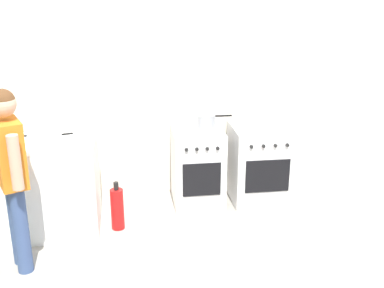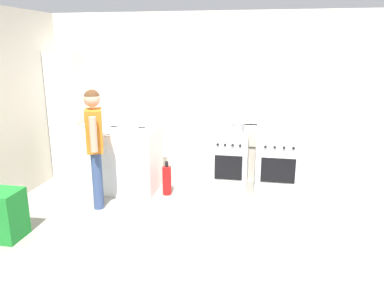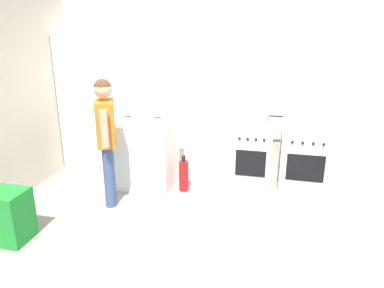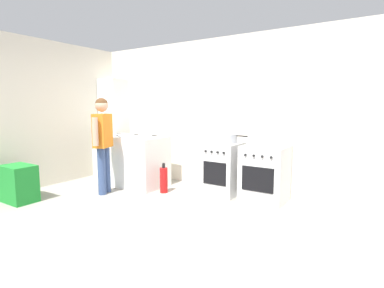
{
  "view_description": "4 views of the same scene",
  "coord_description": "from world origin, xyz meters",
  "px_view_note": "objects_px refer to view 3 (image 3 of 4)",
  "views": [
    {
      "loc": [
        -0.36,
        -3.23,
        2.39
      ],
      "look_at": [
        0.17,
        0.69,
        1.0
      ],
      "focal_mm": 45.0,
      "sensor_mm": 36.0,
      "label": 1
    },
    {
      "loc": [
        0.77,
        -3.85,
        2.11
      ],
      "look_at": [
        -0.07,
        0.68,
        0.89
      ],
      "focal_mm": 35.0,
      "sensor_mm": 36.0,
      "label": 2
    },
    {
      "loc": [
        0.64,
        -3.38,
        2.24
      ],
      "look_at": [
        -0.3,
        0.65,
        0.83
      ],
      "focal_mm": 35.0,
      "sensor_mm": 36.0,
      "label": 3
    },
    {
      "loc": [
        2.54,
        -2.74,
        1.45
      ],
      "look_at": [
        0.12,
        0.98,
        0.88
      ],
      "focal_mm": 28.0,
      "sensor_mm": 36.0,
      "label": 4
    }
  ],
  "objects_px": {
    "person": "(106,133)",
    "recycling_crate_lower": "(6,227)",
    "fire_extinguisher": "(184,175)",
    "larder_cabinet": "(80,103)",
    "pot": "(262,119)",
    "knife_bread": "(113,124)",
    "oven_right": "(304,158)",
    "oven_left": "(252,154)",
    "knife_utility": "(162,118)",
    "recycling_crate_upper": "(1,203)",
    "knife_carving": "(107,115)",
    "knife_chef": "(133,117)"
  },
  "relations": [
    {
      "from": "person",
      "to": "recycling_crate_lower",
      "type": "relative_size",
      "value": 3.02
    },
    {
      "from": "fire_extinguisher",
      "to": "larder_cabinet",
      "type": "distance_m",
      "value": 2.03
    },
    {
      "from": "pot",
      "to": "fire_extinguisher",
      "type": "height_order",
      "value": "pot"
    },
    {
      "from": "recycling_crate_lower",
      "to": "knife_bread",
      "type": "bearing_deg",
      "value": 68.17
    },
    {
      "from": "oven_right",
      "to": "larder_cabinet",
      "type": "distance_m",
      "value": 3.4
    },
    {
      "from": "larder_cabinet",
      "to": "oven_left",
      "type": "bearing_deg",
      "value": -2.21
    },
    {
      "from": "knife_utility",
      "to": "recycling_crate_upper",
      "type": "bearing_deg",
      "value": -120.66
    },
    {
      "from": "recycling_crate_lower",
      "to": "larder_cabinet",
      "type": "bearing_deg",
      "value": 96.37
    },
    {
      "from": "knife_carving",
      "to": "larder_cabinet",
      "type": "relative_size",
      "value": 0.15
    },
    {
      "from": "knife_utility",
      "to": "person",
      "type": "distance_m",
      "value": 0.99
    },
    {
      "from": "oven_right",
      "to": "larder_cabinet",
      "type": "xyz_separation_m",
      "value": [
        -3.35,
        0.1,
        0.57
      ]
    },
    {
      "from": "knife_carving",
      "to": "recycling_crate_upper",
      "type": "distance_m",
      "value": 1.96
    },
    {
      "from": "knife_chef",
      "to": "person",
      "type": "xyz_separation_m",
      "value": [
        0.01,
        -0.88,
        0.03
      ]
    },
    {
      "from": "person",
      "to": "knife_chef",
      "type": "bearing_deg",
      "value": 90.54
    },
    {
      "from": "larder_cabinet",
      "to": "fire_extinguisher",
      "type": "bearing_deg",
      "value": -18.05
    },
    {
      "from": "oven_left",
      "to": "knife_chef",
      "type": "distance_m",
      "value": 1.76
    },
    {
      "from": "oven_left",
      "to": "oven_right",
      "type": "distance_m",
      "value": 0.7
    },
    {
      "from": "knife_utility",
      "to": "recycling_crate_lower",
      "type": "xyz_separation_m",
      "value": [
        -1.14,
        -1.92,
        -0.76
      ]
    },
    {
      "from": "person",
      "to": "recycling_crate_lower",
      "type": "distance_m",
      "value": 1.48
    },
    {
      "from": "oven_left",
      "to": "knife_carving",
      "type": "bearing_deg",
      "value": -175.1
    },
    {
      "from": "fire_extinguisher",
      "to": "recycling_crate_upper",
      "type": "distance_m",
      "value": 2.21
    },
    {
      "from": "pot",
      "to": "person",
      "type": "xyz_separation_m",
      "value": [
        -1.78,
        -1.11,
        0.01
      ]
    },
    {
      "from": "knife_chef",
      "to": "oven_left",
      "type": "bearing_deg",
      "value": 5.32
    },
    {
      "from": "fire_extinguisher",
      "to": "knife_utility",
      "type": "bearing_deg",
      "value": 139.56
    },
    {
      "from": "fire_extinguisher",
      "to": "recycling_crate_lower",
      "type": "bearing_deg",
      "value": -134.4
    },
    {
      "from": "recycling_crate_upper",
      "to": "larder_cabinet",
      "type": "bearing_deg",
      "value": 96.37
    },
    {
      "from": "oven_right",
      "to": "pot",
      "type": "distance_m",
      "value": 0.78
    },
    {
      "from": "knife_carving",
      "to": "fire_extinguisher",
      "type": "height_order",
      "value": "knife_carving"
    },
    {
      "from": "pot",
      "to": "knife_carving",
      "type": "bearing_deg",
      "value": -173.63
    },
    {
      "from": "knife_utility",
      "to": "larder_cabinet",
      "type": "bearing_deg",
      "value": 170.27
    },
    {
      "from": "larder_cabinet",
      "to": "oven_right",
      "type": "bearing_deg",
      "value": -1.74
    },
    {
      "from": "knife_utility",
      "to": "knife_bread",
      "type": "height_order",
      "value": "same"
    },
    {
      "from": "pot",
      "to": "fire_extinguisher",
      "type": "distance_m",
      "value": 1.32
    },
    {
      "from": "oven_left",
      "to": "person",
      "type": "height_order",
      "value": "person"
    },
    {
      "from": "oven_left",
      "to": "recycling_crate_upper",
      "type": "relative_size",
      "value": 1.63
    },
    {
      "from": "knife_bread",
      "to": "knife_chef",
      "type": "bearing_deg",
      "value": 72.45
    },
    {
      "from": "pot",
      "to": "person",
      "type": "height_order",
      "value": "person"
    },
    {
      "from": "pot",
      "to": "knife_bread",
      "type": "relative_size",
      "value": 1.18
    },
    {
      "from": "pot",
      "to": "recycling_crate_lower",
      "type": "distance_m",
      "value": 3.38
    },
    {
      "from": "oven_right",
      "to": "person",
      "type": "bearing_deg",
      "value": -156.33
    },
    {
      "from": "knife_carving",
      "to": "recycling_crate_upper",
      "type": "xyz_separation_m",
      "value": [
        -0.33,
        -1.87,
        -0.48
      ]
    },
    {
      "from": "person",
      "to": "fire_extinguisher",
      "type": "bearing_deg",
      "value": 34.94
    },
    {
      "from": "pot",
      "to": "larder_cabinet",
      "type": "xyz_separation_m",
      "value": [
        -2.75,
        0.04,
        0.08
      ]
    },
    {
      "from": "pot",
      "to": "person",
      "type": "bearing_deg",
      "value": -148.13
    },
    {
      "from": "oven_left",
      "to": "oven_right",
      "type": "xyz_separation_m",
      "value": [
        0.7,
        0.0,
        0.0
      ]
    },
    {
      "from": "knife_utility",
      "to": "oven_left",
      "type": "bearing_deg",
      "value": 6.0
    },
    {
      "from": "person",
      "to": "recycling_crate_lower",
      "type": "height_order",
      "value": "person"
    },
    {
      "from": "knife_carving",
      "to": "person",
      "type": "relative_size",
      "value": 0.19
    },
    {
      "from": "oven_right",
      "to": "recycling_crate_upper",
      "type": "height_order",
      "value": "oven_right"
    },
    {
      "from": "oven_right",
      "to": "recycling_crate_lower",
      "type": "relative_size",
      "value": 1.63
    }
  ]
}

